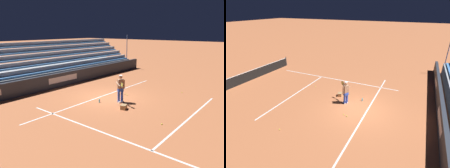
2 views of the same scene
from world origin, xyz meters
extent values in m
plane|color=#B7663D|center=(0.00, 0.00, 0.00)|extent=(160.00, 160.00, 0.00)
cube|color=white|center=(0.00, -0.50, 0.00)|extent=(12.00, 0.10, 0.01)
cube|color=white|center=(4.11, 4.00, 0.00)|extent=(0.10, 12.00, 0.01)
cube|color=white|center=(0.00, 5.50, 0.00)|extent=(8.22, 0.10, 0.01)
cube|color=#2D333D|center=(0.00, -4.86, 0.55)|extent=(22.06, 0.24, 1.10)
cube|color=silver|center=(-0.15, -4.74, 0.61)|extent=(2.80, 0.01, 0.44)
cube|color=silver|center=(5.89, -4.74, 0.61)|extent=(2.20, 0.01, 0.40)
cylinder|color=#4C70B2|center=(10.16, -5.56, 1.93)|extent=(0.08, 0.08, 3.85)
cylinder|color=blue|center=(0.17, 1.26, 0.44)|extent=(0.15, 0.15, 0.88)
cylinder|color=blue|center=(0.37, 1.16, 0.44)|extent=(0.15, 0.15, 0.88)
cube|color=white|center=(0.20, 1.32, 0.04)|extent=(0.23, 0.30, 0.09)
cube|color=white|center=(0.39, 1.21, 0.04)|extent=(0.23, 0.30, 0.09)
cube|color=blue|center=(0.27, 1.21, 0.80)|extent=(0.40, 0.36, 0.20)
cube|color=#A37556|center=(0.27, 1.21, 1.17)|extent=(0.42, 0.36, 0.58)
sphere|color=#A37556|center=(0.27, 1.22, 1.60)|extent=(0.21, 0.21, 0.21)
cylinder|color=white|center=(0.27, 1.22, 1.69)|extent=(0.20, 0.20, 0.05)
cylinder|color=#A37556|center=(0.05, 1.33, 1.13)|extent=(0.09, 0.09, 0.56)
cylinder|color=#A37556|center=(0.58, 1.27, 1.22)|extent=(0.36, 0.55, 0.24)
cylinder|color=black|center=(0.70, 1.48, 1.27)|extent=(0.17, 0.28, 0.03)
torus|color=black|center=(0.83, 1.72, 1.31)|extent=(0.17, 0.29, 0.31)
cylinder|color=#D6D14C|center=(0.83, 1.72, 1.31)|extent=(0.14, 0.24, 0.27)
cube|color=#A87F51|center=(1.15, 2.10, 0.13)|extent=(0.47, 0.40, 0.26)
sphere|color=#CCE533|center=(1.75, 4.75, 0.03)|extent=(0.07, 0.07, 0.07)
sphere|color=#CCE533|center=(-4.16, 3.45, 0.03)|extent=(0.07, 0.07, 0.07)
sphere|color=#CCE533|center=(-1.25, 0.49, 0.03)|extent=(0.07, 0.07, 0.07)
sphere|color=#CCE533|center=(-1.19, 0.72, 0.03)|extent=(0.07, 0.07, 0.07)
cylinder|color=#33B2E5|center=(1.14, 0.23, 0.11)|extent=(0.07, 0.07, 0.22)
cylinder|color=#33383D|center=(5.50, 11.19, 0.54)|extent=(0.09, 0.09, 1.07)
cube|color=black|center=(0.00, 11.19, 0.46)|extent=(11.00, 0.02, 0.91)
cube|color=white|center=(0.00, 11.19, 0.94)|extent=(11.00, 0.04, 0.05)
camera|label=1|loc=(10.74, 8.87, 4.38)|focal=35.00mm
camera|label=2|loc=(-10.01, -3.07, 6.48)|focal=28.00mm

